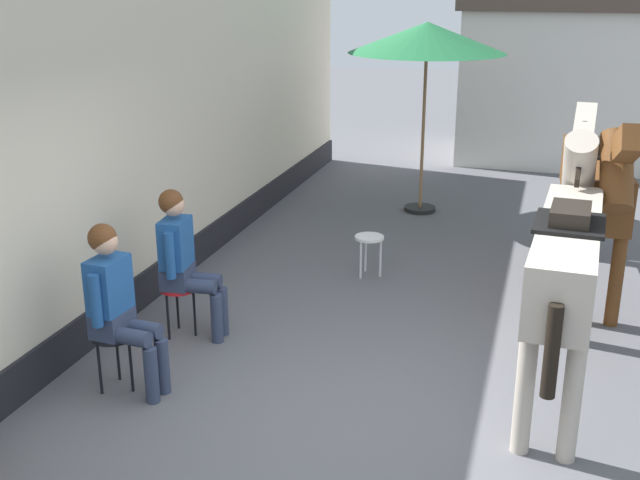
# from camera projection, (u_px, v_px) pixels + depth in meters

# --- Properties ---
(ground_plane) EXTENTS (40.00, 40.00, 0.00)m
(ground_plane) POSITION_uv_depth(u_px,v_px,m) (403.00, 284.00, 8.45)
(ground_plane) COLOR #56565B
(pub_facade_wall) EXTENTS (0.34, 14.00, 3.40)m
(pub_facade_wall) POSITION_uv_depth(u_px,v_px,m) (108.00, 159.00, 7.28)
(pub_facade_wall) COLOR beige
(pub_facade_wall) RESTS_ON ground_plane
(distant_cottage) EXTENTS (3.40, 2.60, 3.50)m
(distant_cottage) POSITION_uv_depth(u_px,v_px,m) (560.00, 57.00, 13.66)
(distant_cottage) COLOR silver
(distant_cottage) RESTS_ON ground_plane
(seated_visitor_near) EXTENTS (0.61, 0.49, 1.39)m
(seated_visitor_near) POSITION_uv_depth(u_px,v_px,m) (117.00, 301.00, 6.05)
(seated_visitor_near) COLOR black
(seated_visitor_near) RESTS_ON ground_plane
(seated_visitor_far) EXTENTS (0.61, 0.49, 1.39)m
(seated_visitor_far) POSITION_uv_depth(u_px,v_px,m) (183.00, 256.00, 7.01)
(seated_visitor_far) COLOR red
(seated_visitor_far) RESTS_ON ground_plane
(saddled_horse_near) EXTENTS (0.56, 3.00, 2.06)m
(saddled_horse_near) POSITION_uv_depth(u_px,v_px,m) (568.00, 249.00, 6.05)
(saddled_horse_near) COLOR #B2A899
(saddled_horse_near) RESTS_ON ground_plane
(saddled_horse_far) EXTENTS (0.65, 3.00, 2.06)m
(saddled_horse_far) POSITION_uv_depth(u_px,v_px,m) (595.00, 184.00, 7.91)
(saddled_horse_far) COLOR brown
(saddled_horse_far) RESTS_ON ground_plane
(cafe_parasol) EXTENTS (2.10, 2.10, 2.58)m
(cafe_parasol) POSITION_uv_depth(u_px,v_px,m) (427.00, 39.00, 10.29)
(cafe_parasol) COLOR black
(cafe_parasol) RESTS_ON ground_plane
(spare_stool_white) EXTENTS (0.32, 0.32, 0.46)m
(spare_stool_white) POSITION_uv_depth(u_px,v_px,m) (369.00, 241.00, 8.56)
(spare_stool_white) COLOR white
(spare_stool_white) RESTS_ON ground_plane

